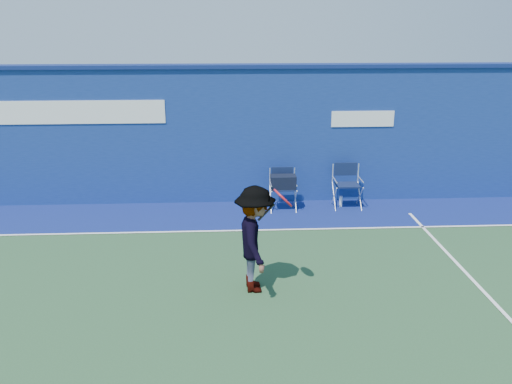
{
  "coord_description": "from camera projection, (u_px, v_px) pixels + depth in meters",
  "views": [
    {
      "loc": [
        0.61,
        -6.79,
        4.0
      ],
      "look_at": [
        1.1,
        2.6,
        1.0
      ],
      "focal_mm": 38.0,
      "sensor_mm": 36.0,
      "label": 1
    }
  ],
  "objects": [
    {
      "name": "directors_chair_left",
      "position": [
        283.0,
        193.0,
        11.83
      ],
      "size": [
        0.54,
        0.49,
        0.91
      ],
      "color": "silver",
      "rests_on": "ground"
    },
    {
      "name": "tennis_player",
      "position": [
        255.0,
        239.0,
        8.19
      ],
      "size": [
        0.92,
        1.11,
        1.67
      ],
      "color": "#EA4738",
      "rests_on": "ground"
    },
    {
      "name": "ground",
      "position": [
        188.0,
        316.0,
        7.65
      ],
      "size": [
        80.0,
        80.0,
        0.0
      ],
      "primitive_type": "plane",
      "color": "#27492A",
      "rests_on": "ground"
    },
    {
      "name": "court_lines",
      "position": [
        191.0,
        295.0,
        8.22
      ],
      "size": [
        24.0,
        12.0,
        0.01
      ],
      "color": "white",
      "rests_on": "out_of_bounds_strip"
    },
    {
      "name": "out_of_bounds_strip",
      "position": [
        201.0,
        216.0,
        11.55
      ],
      "size": [
        24.0,
        1.8,
        0.01
      ],
      "primitive_type": "cube",
      "color": "navy",
      "rests_on": "ground"
    },
    {
      "name": "directors_chair_right",
      "position": [
        347.0,
        194.0,
        12.01
      ],
      "size": [
        0.58,
        0.52,
        0.96
      ],
      "color": "silver",
      "rests_on": "ground"
    },
    {
      "name": "stadium_wall",
      "position": [
        201.0,
        134.0,
        12.12
      ],
      "size": [
        24.0,
        0.5,
        3.08
      ],
      "color": "navy",
      "rests_on": "ground"
    },
    {
      "name": "water_bottle",
      "position": [
        341.0,
        202.0,
        12.07
      ],
      "size": [
        0.07,
        0.07,
        0.26
      ],
      "primitive_type": "cylinder",
      "color": "white",
      "rests_on": "ground"
    }
  ]
}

